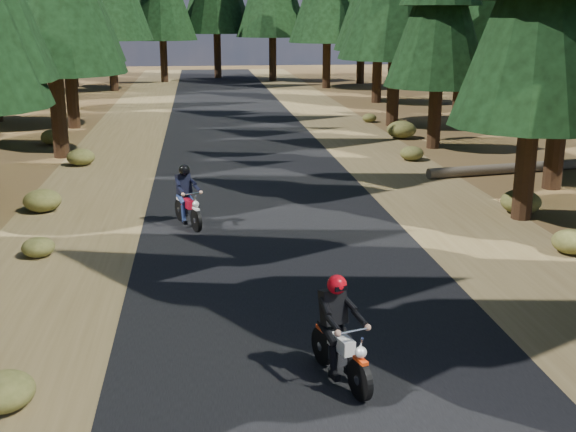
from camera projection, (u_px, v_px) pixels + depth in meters
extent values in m
plane|color=#4C321B|center=(299.00, 300.00, 12.45)|extent=(120.00, 120.00, 0.00)
cube|color=black|center=(270.00, 221.00, 17.23)|extent=(6.00, 100.00, 0.01)
cube|color=brown|center=(72.00, 228.00, 16.69)|extent=(3.20, 100.00, 0.01)
cube|color=brown|center=(455.00, 215.00, 17.78)|extent=(3.20, 100.00, 0.01)
cylinder|color=black|center=(529.00, 126.00, 16.85)|extent=(0.48, 0.48, 4.52)
cone|color=black|center=(541.00, 0.00, 16.09)|extent=(3.84, 3.84, 5.65)
cylinder|color=black|center=(562.00, 85.00, 19.72)|extent=(0.53, 0.53, 5.84)
cylinder|color=black|center=(55.00, 73.00, 24.21)|extent=(0.53, 0.53, 5.72)
cylinder|color=black|center=(436.00, 86.00, 26.12)|extent=(0.48, 0.48, 4.51)
cone|color=black|center=(441.00, 6.00, 25.36)|extent=(3.83, 3.83, 5.64)
cylinder|color=black|center=(500.00, 54.00, 28.89)|extent=(0.56, 0.56, 6.47)
cylinder|color=black|center=(70.00, 62.00, 30.71)|extent=(0.53, 0.53, 5.64)
cylinder|color=black|center=(394.00, 59.00, 31.35)|extent=(0.53, 0.53, 5.83)
cylinder|color=black|center=(460.00, 65.00, 36.28)|extent=(0.48, 0.48, 4.61)
cone|color=black|center=(463.00, 6.00, 35.51)|extent=(3.92, 3.92, 5.77)
cylinder|color=black|center=(70.00, 66.00, 37.14)|extent=(0.48, 0.48, 4.42)
cone|color=black|center=(65.00, 10.00, 36.40)|extent=(3.76, 3.76, 5.52)
cylinder|color=black|center=(378.00, 50.00, 39.82)|extent=(0.53, 0.53, 5.76)
cylinder|color=black|center=(20.00, 58.00, 41.74)|extent=(0.49, 0.49, 4.75)
cone|color=black|center=(15.00, 4.00, 40.94)|extent=(4.04, 4.04, 5.93)
cylinder|color=black|center=(438.00, 48.00, 43.91)|extent=(0.53, 0.53, 5.66)
cylinder|color=black|center=(475.00, 49.00, 38.04)|extent=(0.54, 0.54, 6.00)
cylinder|color=black|center=(111.00, 40.00, 46.13)|extent=(0.56, 0.56, 6.40)
cylinder|color=black|center=(327.00, 42.00, 47.84)|extent=(0.54, 0.54, 6.00)
cylinder|color=black|center=(71.00, 36.00, 48.59)|extent=(0.57, 0.57, 6.80)
cylinder|color=black|center=(361.00, 38.00, 51.01)|extent=(0.56, 0.56, 6.40)
cylinder|color=black|center=(163.00, 40.00, 52.27)|extent=(0.54, 0.54, 6.00)
cylinder|color=black|center=(273.00, 37.00, 53.17)|extent=(0.56, 0.56, 6.40)
cylinder|color=black|center=(217.00, 33.00, 55.51)|extent=(0.57, 0.57, 6.80)
cylinder|color=black|center=(11.00, 48.00, 44.57)|extent=(0.52, 0.52, 5.60)
cylinder|color=black|center=(419.00, 42.00, 47.60)|extent=(0.54, 0.54, 6.00)
cylinder|color=#4C4233|center=(518.00, 168.00, 22.47)|extent=(6.12, 1.35, 0.32)
ellipsoid|color=#474C1E|center=(402.00, 130.00, 28.71)|extent=(1.16, 1.16, 0.70)
ellipsoid|color=#474C1E|center=(38.00, 247.00, 14.66)|extent=(0.66, 0.66, 0.40)
ellipsoid|color=#474C1E|center=(412.00, 153.00, 24.38)|extent=(0.80, 0.80, 0.48)
ellipsoid|color=#474C1E|center=(54.00, 137.00, 27.33)|extent=(0.98, 0.98, 0.59)
ellipsoid|color=#474C1E|center=(81.00, 157.00, 23.57)|extent=(0.90, 0.90, 0.54)
ellipsoid|color=#474C1E|center=(521.00, 202.00, 17.85)|extent=(0.99, 0.99, 0.59)
ellipsoid|color=#474C1E|center=(42.00, 200.00, 18.03)|extent=(0.93, 0.93, 0.56)
ellipsoid|color=#474C1E|center=(572.00, 242.00, 14.85)|extent=(0.83, 0.83, 0.50)
ellipsoid|color=#474C1E|center=(3.00, 391.00, 8.98)|extent=(0.78, 0.78, 0.47)
ellipsoid|color=#474C1E|center=(369.00, 118.00, 33.10)|extent=(0.66, 0.66, 0.39)
cube|color=black|center=(341.00, 313.00, 9.44)|extent=(0.37, 0.29, 0.47)
sphere|color=#B90711|center=(342.00, 288.00, 9.35)|extent=(0.33, 0.33, 0.26)
cube|color=black|center=(187.00, 186.00, 16.56)|extent=(0.37, 0.30, 0.46)
sphere|color=black|center=(186.00, 171.00, 16.46)|extent=(0.33, 0.33, 0.26)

